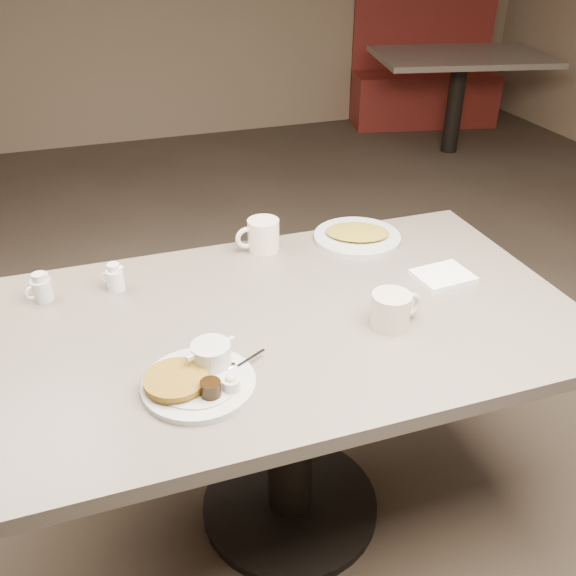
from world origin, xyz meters
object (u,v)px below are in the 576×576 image
object	(u,v)px
diner_table	(290,366)
main_plate	(198,376)
booth_back_right	(426,77)
coffee_mug_near	(392,309)
creamer_right	(115,278)
hash_plate	(357,235)
coffee_mug_far	(262,235)
creamer_left	(41,288)

from	to	relation	value
diner_table	main_plate	size ratio (longest dim) A/B	4.47
diner_table	booth_back_right	distance (m)	4.44
main_plate	coffee_mug_near	xyz separation A→B (m)	(0.51, 0.07, 0.02)
coffee_mug_near	creamer_right	xyz separation A→B (m)	(-0.65, 0.40, -0.01)
coffee_mug_near	main_plate	bearing A→B (deg)	-171.90
diner_table	coffee_mug_near	xyz separation A→B (m)	(0.23, -0.12, 0.22)
diner_table	hash_plate	bearing A→B (deg)	45.09
coffee_mug_near	creamer_right	world-z (taller)	coffee_mug_near
diner_table	booth_back_right	size ratio (longest dim) A/B	0.88
coffee_mug_far	hash_plate	distance (m)	0.31
coffee_mug_far	creamer_right	bearing A→B (deg)	-167.94
coffee_mug_near	hash_plate	distance (m)	0.49
main_plate	booth_back_right	world-z (taller)	booth_back_right
coffee_mug_far	creamer_left	size ratio (longest dim) A/B	1.77
main_plate	coffee_mug_near	distance (m)	0.52
creamer_left	hash_plate	size ratio (longest dim) A/B	0.22
booth_back_right	hash_plate	bearing A→B (deg)	-123.23
coffee_mug_far	booth_back_right	size ratio (longest dim) A/B	0.08
diner_table	coffee_mug_near	size ratio (longest dim) A/B	10.23
creamer_right	hash_plate	size ratio (longest dim) A/B	0.22
creamer_right	coffee_mug_far	bearing A→B (deg)	12.06
coffee_mug_far	booth_back_right	bearing A→B (deg)	52.95
coffee_mug_near	booth_back_right	xyz separation A→B (m)	(2.28, 3.78, -0.39)
hash_plate	booth_back_right	size ratio (longest dim) A/B	0.22
coffee_mug_near	hash_plate	size ratio (longest dim) A/B	0.40
coffee_mug_near	coffee_mug_far	bearing A→B (deg)	111.11
booth_back_right	main_plate	bearing A→B (deg)	-125.98
diner_table	hash_plate	distance (m)	0.52
coffee_mug_near	creamer_right	distance (m)	0.76
coffee_mug_near	creamer_right	size ratio (longest dim) A/B	1.83
coffee_mug_near	booth_back_right	bearing A→B (deg)	58.85
coffee_mug_near	booth_back_right	size ratio (longest dim) A/B	0.09
creamer_left	booth_back_right	distance (m)	4.61
coffee_mug_near	coffee_mug_far	distance (m)	0.53
creamer_left	creamer_right	distance (m)	0.19
coffee_mug_near	booth_back_right	world-z (taller)	booth_back_right
hash_plate	creamer_left	bearing A→B (deg)	-176.36
diner_table	coffee_mug_far	size ratio (longest dim) A/B	10.60
coffee_mug_near	coffee_mug_far	xyz separation A→B (m)	(-0.19, 0.50, 0.00)
coffee_mug_far	creamer_right	distance (m)	0.47
creamer_left	main_plate	bearing A→B (deg)	-55.80
main_plate	creamer_left	size ratio (longest dim) A/B	4.19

